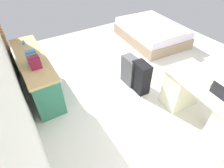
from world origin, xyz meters
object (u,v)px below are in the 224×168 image
Objects in this scene: figurine_small at (24,42)px; suitcase_black at (141,78)px; computer_mouse at (208,84)px; credenza at (37,74)px; bed at (152,32)px; desk at (204,104)px; suitcase_spare_grey at (130,70)px; laptop at (223,94)px.

suitcase_black is at bearing -133.71° from figurine_small.
computer_mouse is 3.36m from figurine_small.
credenza is at bearing 60.48° from suitcase_black.
bed is at bearing -91.19° from figurine_small.
figurine_small is (2.68, 2.03, 0.05)m from computer_mouse.
figurine_small reaches higher than suitcase_black.
credenza is 2.00m from suitcase_black.
credenza is at bearing -179.84° from figurine_small.
desk is 13.55× the size of figurine_small.
suitcase_spare_grey is 5.51× the size of figurine_small.
laptop is at bearing 157.16° from desk.
suitcase_black is at bearing 17.64° from desk.
computer_mouse is 0.91× the size of figurine_small.
laptop reaches higher than credenza.
suitcase_spare_grey is at bearing 15.01° from desk.
computer_mouse is at bearing -165.77° from suitcase_spare_grey.
laptop is 0.27m from computer_mouse.
laptop is at bearing -165.12° from suitcase_black.
suitcase_spare_grey is 1.74m from laptop.
laptop is (-1.32, -0.28, 0.49)m from suitcase_black.
suitcase_black is at bearing 12.02° from laptop.
suitcase_black is 1.94× the size of laptop.
credenza is 18.00× the size of computer_mouse.
desk is at bearing 154.75° from bed.
bed is at bearing -25.09° from laptop.
computer_mouse is at bearing -136.43° from credenza.
credenza reaches higher than bed.
bed is 3.22m from laptop.
suitcase_black reaches higher than bed.
credenza is 2.84× the size of suitcase_black.
desk is 0.83× the size of credenza.
figurine_small is at bearing 51.08° from suitcase_spare_grey.
credenza is (2.20, 2.05, -0.01)m from desk.
credenza is 16.36× the size of figurine_small.
desk is at bearing -165.84° from suitcase_spare_grey.
suitcase_spare_grey is (-0.76, -1.66, -0.08)m from credenza.
figurine_small reaches higher than suitcase_spare_grey.
desk is at bearing -159.50° from suitcase_black.
suitcase_black is (1.13, 0.36, -0.08)m from desk.
suitcase_spare_grey is 1.85× the size of laptop.
laptop reaches higher than suitcase_spare_grey.
suitcase_black is 5.76× the size of figurine_small.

